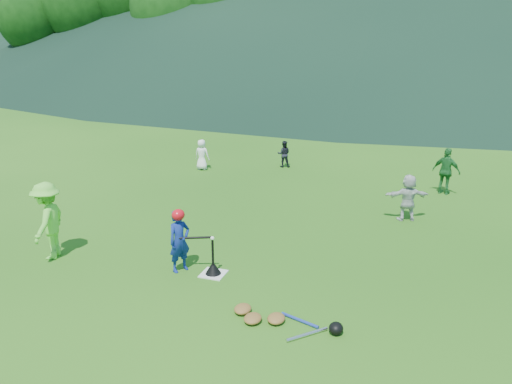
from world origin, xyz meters
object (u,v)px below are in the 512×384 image
at_px(adult_coach, 48,221).
at_px(home_plate, 213,274).
at_px(batter_child, 180,241).
at_px(fielder_c, 446,171).
at_px(fielder_d, 408,197).
at_px(fielder_a, 202,155).
at_px(fielder_b, 284,154).
at_px(equipment_pile, 276,319).
at_px(batting_tee, 213,268).

bearing_deg(adult_coach, home_plate, 79.69).
bearing_deg(home_plate, batter_child, -176.24).
distance_m(fielder_c, fielder_d, 2.73).
height_order(fielder_a, fielder_d, fielder_d).
distance_m(fielder_a, fielder_d, 7.37).
distance_m(home_plate, fielder_b, 8.37).
xyz_separation_m(adult_coach, fielder_d, (6.73, 4.59, -0.21)).
relative_size(fielder_b, fielder_d, 0.79).
height_order(adult_coach, fielder_d, adult_coach).
bearing_deg(fielder_a, home_plate, 118.25).
xyz_separation_m(adult_coach, fielder_c, (7.65, 7.17, -0.13)).
xyz_separation_m(home_plate, batter_child, (-0.66, -0.04, 0.60)).
xyz_separation_m(batter_child, fielder_b, (-0.31, 8.35, -0.15)).
distance_m(fielder_b, fielder_d, 5.90).
distance_m(adult_coach, fielder_b, 9.00).
distance_m(fielder_c, equipment_pile, 8.47).
bearing_deg(equipment_pile, batter_child, 152.67).
height_order(batter_child, fielder_d, batter_child).
distance_m(home_plate, fielder_d, 5.41).
bearing_deg(fielder_d, batter_child, 25.79).
height_order(fielder_c, equipment_pile, fielder_c).
bearing_deg(fielder_a, fielder_d, 159.34).
bearing_deg(fielder_b, fielder_c, 147.55).
bearing_deg(equipment_pile, fielder_c, 71.97).
bearing_deg(fielder_b, adult_coach, 57.70).
bearing_deg(fielder_a, fielder_c, -180.00).
height_order(home_plate, batting_tee, batting_tee).
height_order(home_plate, fielder_a, fielder_a).
distance_m(home_plate, fielder_c, 8.05).
height_order(fielder_c, fielder_d, fielder_c).
height_order(fielder_a, fielder_c, fielder_c).
relative_size(home_plate, batter_child, 0.37).
bearing_deg(fielder_a, batting_tee, 118.25).
height_order(fielder_d, batting_tee, fielder_d).
height_order(adult_coach, fielder_c, adult_coach).
relative_size(batter_child, fielder_b, 1.32).
bearing_deg(batting_tee, equipment_pile, -37.13).
bearing_deg(batter_child, fielder_d, -12.05).
height_order(batter_child, fielder_b, batter_child).
xyz_separation_m(batter_child, adult_coach, (-2.76, -0.30, 0.18)).
bearing_deg(equipment_pile, batting_tee, 142.87).
distance_m(fielder_a, fielder_b, 2.80).
bearing_deg(home_plate, equipment_pile, -37.13).
bearing_deg(fielder_a, adult_coach, 92.54).
relative_size(fielder_b, equipment_pile, 0.51).
bearing_deg(equipment_pile, fielder_b, 105.18).
xyz_separation_m(home_plate, fielder_a, (-3.50, 7.08, 0.50)).
bearing_deg(fielder_b, equipment_pile, 88.68).
bearing_deg(batting_tee, fielder_a, 116.29).
xyz_separation_m(batter_child, fielder_c, (4.89, 6.86, 0.06)).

